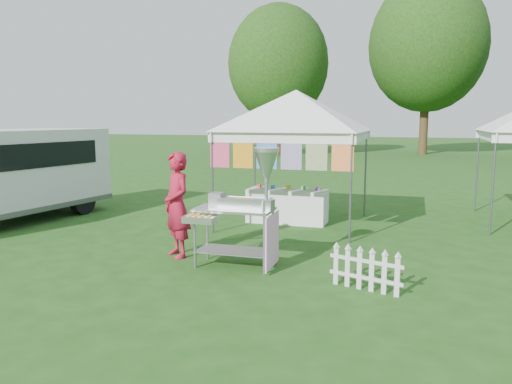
% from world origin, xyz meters
% --- Properties ---
extents(ground, '(120.00, 120.00, 0.00)m').
position_xyz_m(ground, '(0.00, 0.00, 0.00)').
color(ground, '#1F4814').
rests_on(ground, ground).
extents(canopy_main, '(4.24, 4.24, 3.45)m').
position_xyz_m(canopy_main, '(0.00, 3.49, 2.99)').
color(canopy_main, '#59595E').
rests_on(canopy_main, ground).
extents(tree_left, '(6.40, 6.40, 9.53)m').
position_xyz_m(tree_left, '(-6.00, 24.00, 5.83)').
color(tree_left, '#382714').
rests_on(tree_left, ground).
extents(tree_mid, '(7.60, 7.60, 11.52)m').
position_xyz_m(tree_mid, '(3.00, 28.00, 7.14)').
color(tree_mid, '#382714').
rests_on(tree_mid, ground).
extents(donut_cart, '(1.38, 0.97, 1.92)m').
position_xyz_m(donut_cart, '(0.04, -0.05, 1.13)').
color(donut_cart, gray).
rests_on(donut_cart, ground).
extents(vendor, '(0.78, 0.76, 1.81)m').
position_xyz_m(vendor, '(-1.30, 0.20, 0.91)').
color(vendor, '#A4142D').
rests_on(vendor, ground).
extents(cargo_van, '(2.73, 5.32, 2.12)m').
position_xyz_m(cargo_van, '(-6.40, 1.64, 1.14)').
color(cargo_van, silver).
rests_on(cargo_van, ground).
extents(picket_fence, '(1.04, 0.35, 0.56)m').
position_xyz_m(picket_fence, '(1.97, -0.58, 0.29)').
color(picket_fence, silver).
rests_on(picket_fence, ground).
extents(display_table, '(1.80, 0.70, 0.77)m').
position_xyz_m(display_table, '(-0.20, 3.58, 0.38)').
color(display_table, white).
rests_on(display_table, ground).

